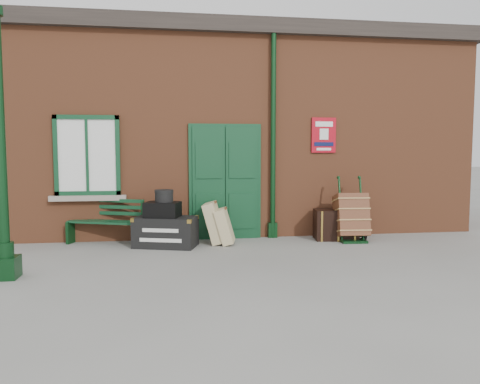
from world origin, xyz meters
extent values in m
plane|color=gray|center=(0.00, 0.00, 0.00)|extent=(80.00, 80.00, 0.00)
cube|color=brown|center=(0.00, 3.50, 2.00)|extent=(10.00, 4.00, 4.00)
cube|color=#38302B|center=(0.00, 3.50, 4.15)|extent=(10.30, 4.30, 0.30)
cube|color=#103B21|center=(-0.30, 1.46, 1.10)|extent=(1.42, 0.12, 2.32)
cube|color=white|center=(-2.90, 1.45, 1.65)|extent=(1.20, 0.08, 1.50)
cylinder|color=black|center=(0.65, 1.42, 2.00)|extent=(0.10, 0.10, 4.00)
cube|color=#AD0C1A|center=(1.70, 1.47, 2.05)|extent=(0.50, 0.03, 0.70)
cube|color=black|center=(-3.60, -1.00, 0.15)|extent=(0.34, 0.34, 0.30)
cylinder|color=black|center=(-3.60, -1.00, 0.40)|extent=(0.24, 0.24, 0.20)
cube|color=#103B21|center=(-2.58, 1.25, 0.42)|extent=(1.43, 0.84, 0.04)
cube|color=#103B21|center=(-2.51, 1.44, 0.68)|extent=(1.31, 0.53, 0.37)
cube|color=black|center=(-3.20, 1.49, 0.21)|extent=(0.20, 0.41, 0.42)
cube|color=black|center=(-1.96, 1.01, 0.21)|extent=(0.20, 0.41, 0.42)
cube|color=black|center=(-1.46, 0.83, 0.27)|extent=(1.22, 0.89, 0.54)
cube|color=black|center=(-1.51, 0.83, 0.68)|extent=(0.70, 0.59, 0.27)
cylinder|color=black|center=(-1.48, 0.86, 0.93)|extent=(0.41, 0.41, 0.22)
cube|color=tan|center=(-0.56, 1.00, 0.40)|extent=(0.52, 0.62, 0.79)
cube|color=tan|center=(-0.38, 0.90, 0.34)|extent=(0.46, 0.56, 0.68)
cube|color=black|center=(2.07, 0.73, 0.02)|extent=(0.50, 0.38, 0.05)
cylinder|color=black|center=(1.87, 0.91, 0.62)|extent=(0.06, 0.34, 1.21)
cylinder|color=black|center=(2.29, 0.88, 0.62)|extent=(0.06, 0.34, 1.21)
cylinder|color=black|center=(1.81, 0.94, 0.11)|extent=(0.06, 0.23, 0.23)
cylinder|color=black|center=(2.36, 0.90, 0.11)|extent=(0.06, 0.23, 0.23)
cube|color=brown|center=(2.08, 0.88, 0.49)|extent=(0.64, 0.68, 0.89)
cube|color=black|center=(1.84, 1.07, 0.29)|extent=(0.89, 0.65, 0.59)
camera|label=1|loc=(-1.35, -7.64, 1.73)|focal=35.00mm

